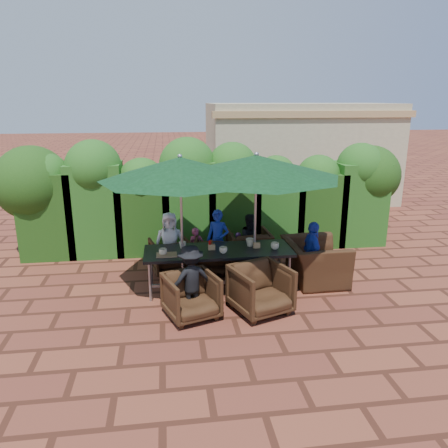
{
  "coord_description": "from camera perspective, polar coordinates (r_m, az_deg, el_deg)",
  "views": [
    {
      "loc": [
        -0.98,
        -7.25,
        3.32
      ],
      "look_at": [
        0.05,
        0.4,
        1.11
      ],
      "focal_mm": 35.0,
      "sensor_mm": 36.0,
      "label": 1
    }
  ],
  "objects": [
    {
      "name": "ketchup_bottle",
      "position": [
        7.74,
        -1.88,
        -2.78
      ],
      "size": [
        0.04,
        0.04,
        0.17
      ],
      "primitive_type": "cylinder",
      "color": "#B20C0A",
      "rests_on": "dining_table"
    },
    {
      "name": "chair_far_right",
      "position": [
        8.91,
        3.26,
        -3.02
      ],
      "size": [
        0.86,
        0.81,
        0.85
      ],
      "primitive_type": "imported",
      "rotation": [
        0.0,
        0.0,
        3.19
      ],
      "color": "black",
      "rests_on": "ground"
    },
    {
      "name": "serving_tray",
      "position": [
        7.55,
        -7.49,
        -4.01
      ],
      "size": [
        0.35,
        0.25,
        0.02
      ],
      "primitive_type": "cube",
      "color": "#916A46",
      "rests_on": "dining_table"
    },
    {
      "name": "number_block_right",
      "position": [
        7.86,
        4.29,
        -2.78
      ],
      "size": [
        0.12,
        0.06,
        0.1
      ],
      "primitive_type": "cube",
      "color": "tan",
      "rests_on": "dining_table"
    },
    {
      "name": "adult_end_right",
      "position": [
        8.12,
        11.44,
        -3.89
      ],
      "size": [
        0.38,
        0.73,
        1.22
      ],
      "primitive_type": "imported",
      "rotation": [
        0.0,
        0.0,
        1.6
      ],
      "color": "#2137B3",
      "rests_on": "ground"
    },
    {
      "name": "pedestrian_b",
      "position": [
        12.32,
        9.12,
        3.92
      ],
      "size": [
        0.83,
        0.59,
        1.59
      ],
      "primitive_type": "imported",
      "rotation": [
        0.0,
        0.0,
        2.97
      ],
      "color": "#DB4D7B",
      "rests_on": "ground"
    },
    {
      "name": "pedestrian_a",
      "position": [
        12.1,
        5.73,
        4.0
      ],
      "size": [
        1.57,
        1.37,
        1.66
      ],
      "primitive_type": "imported",
      "rotation": [
        0.0,
        0.0,
        2.5
      ],
      "color": "#248741",
      "rests_on": "ground"
    },
    {
      "name": "adult_near_left",
      "position": [
        6.99,
        -4.35,
        -7.26
      ],
      "size": [
        0.8,
        0.55,
        1.14
      ],
      "primitive_type": "imported",
      "rotation": [
        0.0,
        0.0,
        3.46
      ],
      "color": "black",
      "rests_on": "ground"
    },
    {
      "name": "sauce_bottle",
      "position": [
        7.77,
        -1.66,
        -2.7
      ],
      "size": [
        0.04,
        0.04,
        0.17
      ],
      "primitive_type": "cylinder",
      "color": "#4C230C",
      "rests_on": "dining_table"
    },
    {
      "name": "chair_near_right",
      "position": [
        7.07,
        4.84,
        -8.22
      ],
      "size": [
        1.06,
        1.02,
        0.86
      ],
      "primitive_type": "imported",
      "rotation": [
        0.0,
        0.0,
        0.36
      ],
      "color": "black",
      "rests_on": "ground"
    },
    {
      "name": "child_left",
      "position": [
        8.89,
        -3.65,
        -3.14
      ],
      "size": [
        0.32,
        0.27,
        0.83
      ],
      "primitive_type": "imported",
      "rotation": [
        0.0,
        0.0,
        0.09
      ],
      "color": "#DB4D7B",
      "rests_on": "ground"
    },
    {
      "name": "cup_c",
      "position": [
        7.57,
        -0.1,
        -3.42
      ],
      "size": [
        0.15,
        0.15,
        0.12
      ],
      "primitive_type": "imported",
      "color": "beige",
      "rests_on": "dining_table"
    },
    {
      "name": "cup_b",
      "position": [
        7.85,
        -5.43,
        -2.75
      ],
      "size": [
        0.13,
        0.13,
        0.12
      ],
      "primitive_type": "imported",
      "color": "beige",
      "rests_on": "dining_table"
    },
    {
      "name": "chair_near_left",
      "position": [
        6.93,
        -4.3,
        -9.1
      ],
      "size": [
        0.95,
        0.92,
        0.78
      ],
      "primitive_type": "imported",
      "rotation": [
        0.0,
        0.0,
        0.34
      ],
      "color": "black",
      "rests_on": "ground"
    },
    {
      "name": "ground",
      "position": [
        8.04,
        -0.0,
        -8.44
      ],
      "size": [
        80.0,
        80.0,
        0.0
      ],
      "primitive_type": "plane",
      "color": "brown",
      "rests_on": "ground"
    },
    {
      "name": "chair_end_right",
      "position": [
        8.35,
        11.8,
        -3.97
      ],
      "size": [
        0.8,
        1.21,
        1.05
      ],
      "primitive_type": "imported",
      "rotation": [
        0.0,
        0.0,
        1.59
      ],
      "color": "black",
      "rests_on": "ground"
    },
    {
      "name": "dining_table",
      "position": [
        7.79,
        -0.73,
        -3.87
      ],
      "size": [
        2.62,
        0.9,
        0.75
      ],
      "color": "black",
      "rests_on": "ground"
    },
    {
      "name": "chair_far_left",
      "position": [
        8.72,
        -7.05,
        -3.92
      ],
      "size": [
        0.86,
        0.83,
        0.75
      ],
      "primitive_type": "imported",
      "rotation": [
        0.0,
        0.0,
        3.38
      ],
      "color": "black",
      "rests_on": "ground"
    },
    {
      "name": "adult_far_right",
      "position": [
        8.83,
        3.57,
        -2.27
      ],
      "size": [
        0.62,
        0.49,
        1.13
      ],
      "primitive_type": "imported",
      "rotation": [
        0.0,
        0.0,
        0.33
      ],
      "color": "black",
      "rests_on": "ground"
    },
    {
      "name": "adult_far_left",
      "position": [
        8.65,
        -7.09,
        -2.43
      ],
      "size": [
        0.61,
        0.37,
        1.22
      ],
      "primitive_type": "imported",
      "rotation": [
        0.0,
        0.0,
        -0.02
      ],
      "color": "white",
      "rests_on": "ground"
    },
    {
      "name": "cup_a",
      "position": [
        7.57,
        -7.98,
        -3.61
      ],
      "size": [
        0.14,
        0.14,
        0.11
      ],
      "primitive_type": "imported",
      "color": "beige",
      "rests_on": "dining_table"
    },
    {
      "name": "cup_e",
      "position": [
        7.83,
        6.66,
        -2.85
      ],
      "size": [
        0.15,
        0.15,
        0.12
      ],
      "primitive_type": "imported",
      "color": "beige",
      "rests_on": "dining_table"
    },
    {
      "name": "cup_d",
      "position": [
        7.94,
        3.41,
        -2.41
      ],
      "size": [
        0.15,
        0.15,
        0.14
      ],
      "primitive_type": "imported",
      "color": "beige",
      "rests_on": "dining_table"
    },
    {
      "name": "hedge_wall",
      "position": [
        9.81,
        -3.1,
        4.28
      ],
      "size": [
        9.1,
        1.6,
        2.55
      ],
      "color": "#173C10",
      "rests_on": "ground"
    },
    {
      "name": "child_right",
      "position": [
        8.92,
        1.88,
        -3.41
      ],
      "size": [
        0.31,
        0.28,
        0.73
      ],
      "primitive_type": "imported",
      "rotation": [
        0.0,
        0.0,
        -0.3
      ],
      "color": "#934AA0",
      "rests_on": "ground"
    },
    {
      "name": "umbrella_right",
      "position": [
        7.56,
        4.23,
        7.52
      ],
      "size": [
        2.97,
        2.97,
        2.46
      ],
      "color": "gray",
      "rests_on": "ground"
    },
    {
      "name": "number_block_left",
      "position": [
        7.75,
        -1.63,
        -3.03
      ],
      "size": [
        0.12,
        0.06,
        0.1
      ],
      "primitive_type": "cube",
      "color": "tan",
      "rests_on": "dining_table"
    },
    {
      "name": "pedestrian_c",
      "position": [
        12.6,
        13.95,
        4.23
      ],
      "size": [
        1.21,
        0.91,
        1.72
      ],
      "primitive_type": "imported",
      "rotation": [
        0.0,
        0.0,
        2.72
      ],
      "color": "#9A9BA2",
      "rests_on": "ground"
    },
    {
      "name": "umbrella_left",
      "position": [
        7.32,
        -5.74,
        7.19
      ],
      "size": [
        2.73,
        2.73,
        2.46
      ],
      "color": "gray",
      "rests_on": "ground"
    },
    {
      "name": "building",
      "position": [
        15.03,
        9.81,
        9.19
      ],
      "size": [
        6.2,
        3.08,
        3.2
      ],
      "color": "#BEB38D",
      "rests_on": "ground"
    },
    {
      "name": "chair_far_mid",
      "position": [
        8.72,
        -1.26,
        -3.68
      ],
      "size": [
        0.86,
        0.82,
        0.78
      ],
      "primitive_type": "imported",
      "rotation": [
        0.0,
        0.0,
        2.98
      ],
      "color": "black",
      "rests_on": "ground"
    },
    {
      "name": "adult_far_mid",
      "position": [
        8.67,
        -0.81,
        -2.18
      ],
      "size": [
        0.56,
        0.51,
        1.24
      ],
      "primitive_type": "imported",
      "rotation": [
        0.0,
        0.0,
        -0.41
      ],
      "color": "#2137B3",
      "rests_on": "ground"
    }
  ]
}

